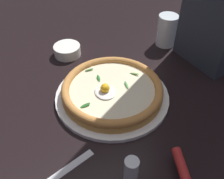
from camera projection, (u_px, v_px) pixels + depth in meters
The scene contains 7 objects.
ground_plane at pixel (110, 97), 0.80m from camera, with size 2.40×2.40×0.03m, color black.
pizza_plate at pixel (112, 96), 0.77m from camera, with size 0.34×0.34×0.01m, color white.
pizza at pixel (112, 90), 0.76m from camera, with size 0.30×0.30×0.05m.
side_bowl at pixel (67, 50), 0.93m from camera, with size 0.10×0.10×0.04m, color white.
pizza_cutter at pixel (185, 178), 0.54m from camera, with size 0.16×0.05×0.07m.
drinking_glass at pixel (166, 32), 0.96m from camera, with size 0.07×0.07×0.12m.
pepper_shaker at pixel (131, 172), 0.55m from camera, with size 0.03×0.03×0.08m, color silver.
Camera 1 is at (0.54, -0.19, 0.54)m, focal length 41.20 mm.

